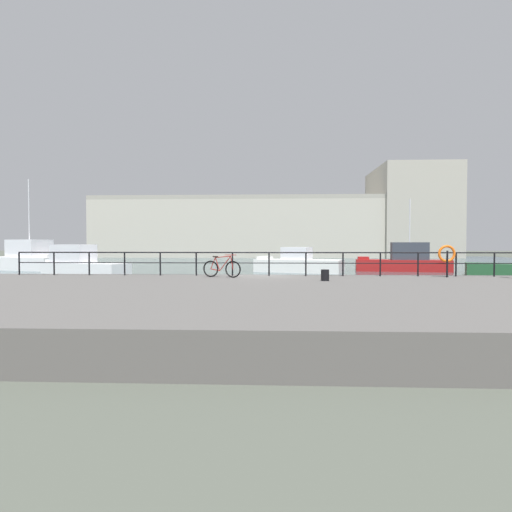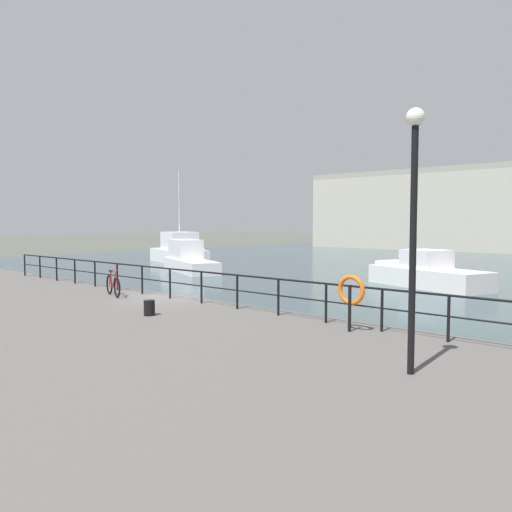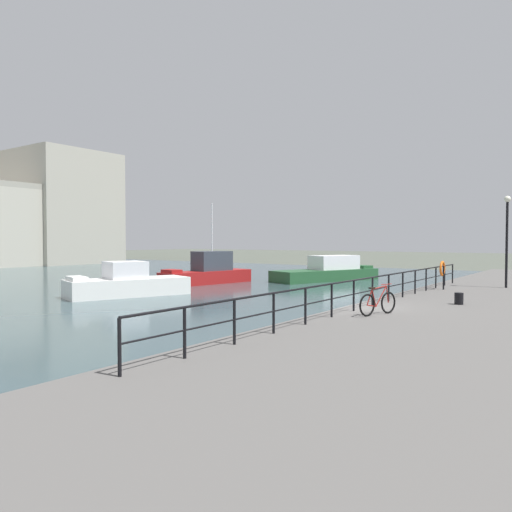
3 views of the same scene
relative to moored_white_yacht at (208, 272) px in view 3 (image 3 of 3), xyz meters
The scene contains 9 objects.
ground_plane 20.61m from the moored_white_yacht, 124.29° to the right, with size 240.00×240.00×0.00m, color #4C5147.
moored_white_yacht is the anchor object (origin of this frame).
moored_cabin_cruiser 9.23m from the moored_white_yacht, behind, with size 7.49×4.64×2.07m.
moored_red_daysailer 10.12m from the moored_white_yacht, 37.04° to the right, with size 9.93×5.93×2.05m.
quay_railing 21.02m from the moored_white_yacht, 122.27° to the right, with size 23.22×0.07×1.08m.
parked_bicycle 22.97m from the moored_white_yacht, 125.19° to the right, with size 1.71×0.59×0.98m.
mooring_bollard 22.18m from the moored_white_yacht, 113.91° to the right, with size 0.32×0.32×0.44m, color black.
life_ring_stand 18.60m from the moored_white_yacht, 100.98° to the right, with size 0.75×0.16×1.40m.
quay_lamp_post 20.87m from the moored_white_yacht, 92.19° to the right, with size 0.32×0.32×4.65m.
Camera 3 is at (-16.85, -7.75, 3.35)m, focal length 34.64 mm.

